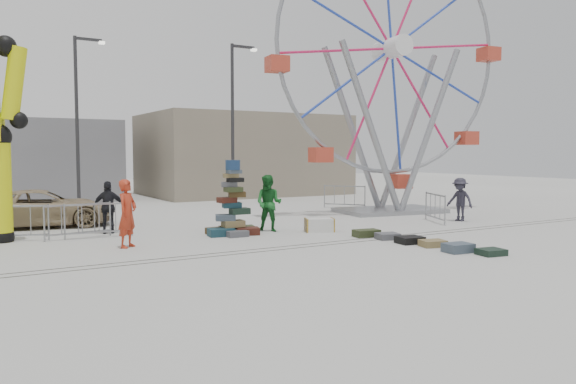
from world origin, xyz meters
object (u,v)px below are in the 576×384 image
steamer_trunk (319,225)px  parked_suv (43,208)px  barricade_dummy_b (78,221)px  barricade_dummy_c (99,220)px  suitcase_tower (232,214)px  pedestrian_green (269,203)px  pedestrian_black (109,207)px  pedestrian_grey (460,199)px  lamp_post_left (79,113)px  pedestrian_red (127,214)px  barricade_wheel_back (344,197)px  lamp_post_right (234,116)px  barricade_wheel_front (435,208)px  barricade_dummy_a (12,223)px  ferris_wheel (391,70)px

steamer_trunk → parked_suv: size_ratio=0.20×
barricade_dummy_b → barricade_dummy_c: bearing=-22.2°
suitcase_tower → barricade_dummy_c: suitcase_tower is taller
pedestrian_green → pedestrian_black: 5.24m
pedestrian_grey → parked_suv: (-14.11, 6.38, -0.17)m
pedestrian_grey → lamp_post_left: bearing=-146.8°
barricade_dummy_b → pedestrian_red: (0.88, -2.38, 0.40)m
barricade_wheel_back → pedestrian_green: (-6.94, -5.17, 0.40)m
lamp_post_right → lamp_post_left: bearing=164.1°
barricade_dummy_b → lamp_post_left: bearing=70.7°
barricade_wheel_front → barricade_dummy_c: bearing=103.3°
steamer_trunk → pedestrian_black: (-6.16, 3.17, 0.64)m
barricade_dummy_a → pedestrian_grey: bearing=5.5°
barricade_wheel_back → pedestrian_green: 8.66m
lamp_post_left → parked_suv: bearing=-111.9°
lamp_post_left → suitcase_tower: lamp_post_left is taller
barricade_wheel_front → parked_suv: parked_suv is taller
pedestrian_black → pedestrian_grey: bearing=177.9°
pedestrian_green → parked_suv: size_ratio=0.40×
suitcase_tower → ferris_wheel: (8.88, 2.63, 5.57)m
barricade_wheel_front → barricade_dummy_b: bearing=103.2°
pedestrian_grey → barricade_dummy_a: bearing=-112.3°
barricade_wheel_front → steamer_trunk: bearing=113.8°
lamp_post_right → barricade_dummy_c: bearing=-137.1°
barricade_wheel_back → barricade_dummy_b: bearing=-111.7°
barricade_wheel_back → pedestrian_red: pedestrian_red is taller
lamp_post_right → barricade_dummy_c: (-8.24, -7.65, -3.93)m
pedestrian_black → pedestrian_green: bearing=167.6°
barricade_dummy_a → pedestrian_grey: pedestrian_grey is taller
suitcase_tower → barricade_wheel_front: 8.09m
ferris_wheel → parked_suv: (-13.88, 2.57, -5.57)m
steamer_trunk → barricade_dummy_a: 9.48m
lamp_post_left → barricade_wheel_back: bearing=-28.7°
barricade_dummy_a → pedestrian_red: bearing=-29.0°
ferris_wheel → pedestrian_green: ferris_wheel is taller
pedestrian_black → pedestrian_red: bearing=100.0°
barricade_wheel_back → barricade_dummy_a: bearing=-115.1°
ferris_wheel → barricade_dummy_c: 13.98m
ferris_wheel → pedestrian_grey: ferris_wheel is taller
steamer_trunk → pedestrian_green: pedestrian_green is taller
steamer_trunk → barricade_wheel_back: size_ratio=0.47×
barricade_dummy_a → pedestrian_black: pedestrian_black is taller
barricade_dummy_b → barricade_dummy_c: 0.60m
barricade_wheel_front → pedestrian_grey: bearing=-77.3°
lamp_post_right → pedestrian_black: (-7.76, -6.83, -3.62)m
pedestrian_black → lamp_post_right: bearing=-125.1°
barricade_dummy_a → pedestrian_green: pedestrian_green is taller
pedestrian_green → suitcase_tower: bearing=-130.7°
barricade_wheel_front → pedestrian_grey: (1.08, -0.23, 0.29)m
barricade_dummy_a → parked_suv: size_ratio=0.42×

